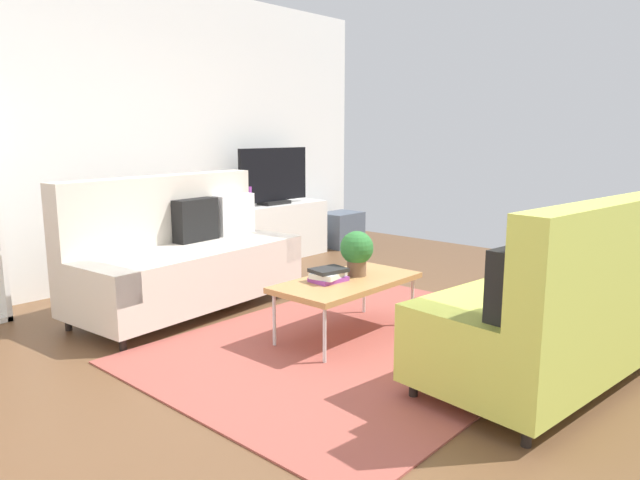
# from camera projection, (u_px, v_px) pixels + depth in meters

# --- Properties ---
(ground_plane) EXTENTS (7.68, 7.68, 0.00)m
(ground_plane) POSITION_uv_depth(u_px,v_px,m) (352.00, 345.00, 4.04)
(ground_plane) COLOR brown
(wall_far) EXTENTS (6.40, 0.12, 2.90)m
(wall_far) POSITION_uv_depth(u_px,v_px,m) (128.00, 133.00, 5.62)
(wall_far) COLOR white
(wall_far) RESTS_ON ground_plane
(area_rug) EXTENTS (2.90, 2.20, 0.01)m
(area_rug) POSITION_uv_depth(u_px,v_px,m) (364.00, 343.00, 4.06)
(area_rug) COLOR #9E4C42
(area_rug) RESTS_ON ground_plane
(couch_beige) EXTENTS (1.96, 1.00, 1.10)m
(couch_beige) POSITION_uv_depth(u_px,v_px,m) (184.00, 256.00, 4.80)
(couch_beige) COLOR beige
(couch_beige) RESTS_ON ground_plane
(couch_green) EXTENTS (1.98, 1.05, 1.10)m
(couch_green) POSITION_uv_depth(u_px,v_px,m) (564.00, 308.00, 3.42)
(couch_green) COLOR #C1CC51
(couch_green) RESTS_ON ground_plane
(coffee_table) EXTENTS (1.10, 0.56, 0.42)m
(coffee_table) POSITION_uv_depth(u_px,v_px,m) (347.00, 283.00, 4.16)
(coffee_table) COLOR #B7844C
(coffee_table) RESTS_ON ground_plane
(tv_console) EXTENTS (1.40, 0.44, 0.64)m
(tv_console) POSITION_uv_depth(u_px,v_px,m) (273.00, 231.00, 6.76)
(tv_console) COLOR silver
(tv_console) RESTS_ON ground_plane
(tv) EXTENTS (1.00, 0.20, 0.64)m
(tv) POSITION_uv_depth(u_px,v_px,m) (274.00, 177.00, 6.63)
(tv) COLOR black
(tv) RESTS_ON tv_console
(storage_trunk) EXTENTS (0.52, 0.40, 0.44)m
(storage_trunk) POSITION_uv_depth(u_px,v_px,m) (341.00, 229.00, 7.52)
(storage_trunk) COLOR #4C5666
(storage_trunk) RESTS_ON ground_plane
(potted_plant) EXTENTS (0.24, 0.24, 0.33)m
(potted_plant) POSITION_uv_depth(u_px,v_px,m) (357.00, 250.00, 4.24)
(potted_plant) COLOR brown
(potted_plant) RESTS_ON coffee_table
(table_book_0) EXTENTS (0.26, 0.20, 0.03)m
(table_book_0) POSITION_uv_depth(u_px,v_px,m) (328.00, 279.00, 4.10)
(table_book_0) COLOR purple
(table_book_0) RESTS_ON coffee_table
(table_book_1) EXTENTS (0.27, 0.22, 0.04)m
(table_book_1) POSITION_uv_depth(u_px,v_px,m) (328.00, 275.00, 4.10)
(table_book_1) COLOR silver
(table_book_1) RESTS_ON table_book_0
(table_book_2) EXTENTS (0.27, 0.22, 0.03)m
(table_book_2) POSITION_uv_depth(u_px,v_px,m) (328.00, 270.00, 4.09)
(table_book_2) COLOR #262626
(table_book_2) RESTS_ON table_book_1
(vase_0) EXTENTS (0.12, 0.12, 0.14)m
(vase_0) POSITION_uv_depth(u_px,v_px,m) (231.00, 202.00, 6.30)
(vase_0) COLOR silver
(vase_0) RESTS_ON tv_console
(bottle_0) EXTENTS (0.06, 0.06, 0.23)m
(bottle_0) POSITION_uv_depth(u_px,v_px,m) (249.00, 197.00, 6.37)
(bottle_0) COLOR purple
(bottle_0) RESTS_ON tv_console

